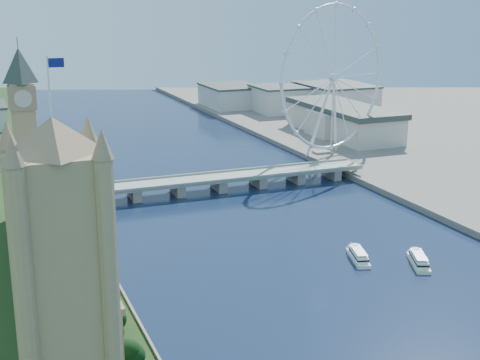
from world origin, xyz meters
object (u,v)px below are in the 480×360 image
victoria_tower (63,274)px  london_eye (333,78)px  tour_boat_near (358,260)px  tour_boat_far (418,265)px

victoria_tower → london_eye: size_ratio=0.90×
victoria_tower → tour_boat_near: size_ratio=4.06×
victoria_tower → london_eye: 393.99m
tour_boat_near → tour_boat_far: (24.74, -16.88, 0.00)m
london_eye → tour_boat_far: bearing=-108.3°
london_eye → victoria_tower: bearing=-130.4°
london_eye → tour_boat_near: (-98.45, -205.42, -67.52)m
tour_boat_near → victoria_tower: bearing=-132.2°
victoria_tower → tour_boat_near: bearing=31.2°
victoria_tower → tour_boat_far: size_ratio=3.95×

